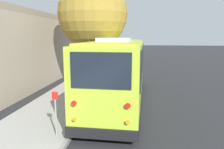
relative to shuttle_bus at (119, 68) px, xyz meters
The scene contains 13 objects.
ground_plane 1.98m from the shuttle_bus, 37.40° to the right, with size 160.00×160.00×0.00m, color #28282B.
sidewalk_slab 3.62m from the shuttle_bus, 84.72° to the left, with size 80.00×3.31×0.15m, color #A3A099.
curb_strip 2.33m from the shuttle_bus, 78.19° to the left, with size 80.00×0.14×0.15m, color gray.
shuttle_bus is the anchor object (origin of this frame).
parked_sedan_tan 11.65m from the shuttle_bus, ahead, with size 4.49×2.03×1.31m.
parked_sedan_navy 18.89m from the shuttle_bus, ahead, with size 4.71×1.80×1.28m.
parked_sedan_white 24.96m from the shuttle_bus, ahead, with size 4.55×1.84×1.27m.
parked_sedan_blue 31.13m from the shuttle_bus, ahead, with size 4.31×1.97×1.29m.
parked_sedan_maroon 38.28m from the shuttle_bus, ahead, with size 4.41×1.90×1.28m.
street_tree 5.83m from the shuttle_bus, 29.67° to the left, with size 4.96×4.96×8.33m.
sign_post_near 5.26m from the shuttle_bus, 159.24° to the left, with size 0.06×0.22×1.63m.
sign_post_far 3.84m from the shuttle_bus, 149.66° to the left, with size 0.06×0.06×1.10m.
building_backdrop 11.02m from the shuttle_bus, 56.80° to the left, with size 17.58×6.92×5.42m.
Camera 1 is at (-12.21, -0.83, 3.69)m, focal length 35.00 mm.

